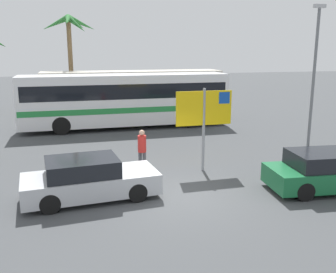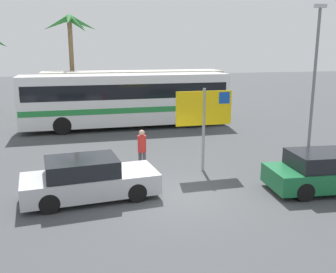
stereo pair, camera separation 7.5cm
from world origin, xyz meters
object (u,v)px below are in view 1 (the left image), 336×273
at_px(ferry_sign, 205,111).
at_px(pedestrian_near_sign, 142,148).
at_px(bus_rear_coach, 133,91).
at_px(car_silver, 89,179).
at_px(car_green, 327,172).
at_px(bus_front_coach, 126,98).

xyz_separation_m(ferry_sign, pedestrian_near_sign, (-2.38, 0.37, -1.35)).
relative_size(bus_rear_coach, car_silver, 2.82).
relative_size(car_silver, pedestrian_near_sign, 2.59).
distance_m(bus_rear_coach, pedestrian_near_sign, 12.38).
height_order(car_silver, car_green, same).
bearing_deg(bus_front_coach, pedestrian_near_sign, -94.92).
bearing_deg(car_green, bus_rear_coach, 109.20).
relative_size(bus_front_coach, bus_rear_coach, 1.00).
height_order(bus_front_coach, bus_rear_coach, same).
distance_m(bus_rear_coach, ferry_sign, 12.61).
bearing_deg(bus_rear_coach, car_silver, -105.32).
relative_size(bus_front_coach, pedestrian_near_sign, 7.33).
bearing_deg(ferry_sign, pedestrian_near_sign, 171.32).
distance_m(bus_front_coach, bus_rear_coach, 3.67).
bearing_deg(car_silver, bus_rear_coach, 69.88).
relative_size(bus_front_coach, ferry_sign, 3.80).
relative_size(bus_front_coach, car_silver, 2.82).
distance_m(car_green, pedestrian_near_sign, 6.57).
height_order(ferry_sign, car_green, ferry_sign).
bearing_deg(ferry_sign, car_green, -43.53).
bearing_deg(car_green, bus_front_coach, 117.34).
xyz_separation_m(bus_front_coach, pedestrian_near_sign, (-0.75, -8.70, -0.81)).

